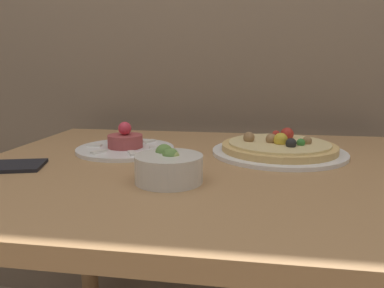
% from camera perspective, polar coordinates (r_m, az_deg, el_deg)
% --- Properties ---
extents(dining_table, '(1.10, 0.85, 0.74)m').
position_cam_1_polar(dining_table, '(0.89, 2.88, -9.67)').
color(dining_table, '#AD7F51').
rests_on(dining_table, ground_plane).
extents(pizza_plate, '(0.34, 0.34, 0.06)m').
position_cam_1_polar(pizza_plate, '(0.97, 13.09, -0.63)').
color(pizza_plate, white).
rests_on(pizza_plate, dining_table).
extents(tartare_plate, '(0.26, 0.26, 0.08)m').
position_cam_1_polar(tartare_plate, '(1.00, -10.11, -0.29)').
color(tartare_plate, white).
rests_on(tartare_plate, dining_table).
extents(small_bowl, '(0.13, 0.13, 0.07)m').
position_cam_1_polar(small_bowl, '(0.72, -3.56, -3.54)').
color(small_bowl, silver).
rests_on(small_bowl, dining_table).
extents(napkin, '(0.18, 0.14, 0.01)m').
position_cam_1_polar(napkin, '(0.92, -26.64, -3.04)').
color(napkin, black).
rests_on(napkin, dining_table).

